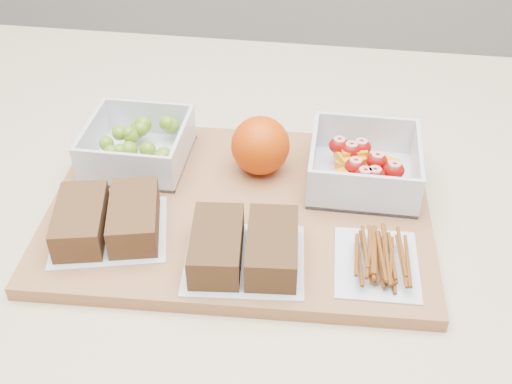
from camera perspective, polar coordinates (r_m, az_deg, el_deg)
cutting_board at (r=0.72m, az=-1.47°, el=-1.49°), size 0.43×0.32×0.02m
grape_container at (r=0.78m, az=-10.30°, el=4.14°), size 0.12×0.12×0.05m
fruit_container at (r=0.75m, az=9.51°, el=2.22°), size 0.12×0.12×0.05m
orange at (r=0.75m, az=0.40°, el=4.16°), size 0.07×0.07×0.07m
sandwich_bag_left at (r=0.69m, az=-13.04°, el=-2.42°), size 0.14×0.13×0.04m
sandwich_bag_center at (r=0.64m, az=-1.04°, el=-4.95°), size 0.13×0.12×0.04m
pretzel_bag at (r=0.65m, az=10.75°, el=-5.67°), size 0.09×0.10×0.02m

